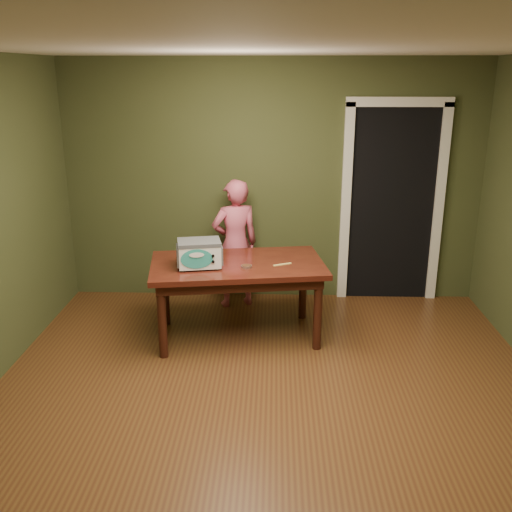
{
  "coord_description": "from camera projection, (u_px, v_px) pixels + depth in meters",
  "views": [
    {
      "loc": [
        0.03,
        -3.61,
        2.45
      ],
      "look_at": [
        -0.12,
        1.0,
        0.95
      ],
      "focal_mm": 40.0,
      "sensor_mm": 36.0,
      "label": 1
    }
  ],
  "objects": [
    {
      "name": "floor",
      "position": [
        268.0,
        421.0,
        4.19
      ],
      "size": [
        5.0,
        5.0,
        0.0
      ],
      "primitive_type": "plane",
      "color": "#583719",
      "rests_on": "ground"
    },
    {
      "name": "child",
      "position": [
        235.0,
        244.0,
        6.08
      ],
      "size": [
        0.59,
        0.49,
        1.39
      ],
      "primitive_type": "imported",
      "rotation": [
        0.0,
        0.0,
        3.5
      ],
      "color": "#CB536F",
      "rests_on": "floor"
    },
    {
      "name": "dining_table",
      "position": [
        237.0,
        273.0,
        5.34
      ],
      "size": [
        1.72,
        1.13,
        0.75
      ],
      "rotation": [
        0.0,
        0.0,
        0.15
      ],
      "color": "#37110C",
      "rests_on": "floor"
    },
    {
      "name": "spatula",
      "position": [
        282.0,
        264.0,
        5.25
      ],
      "size": [
        0.17,
        0.1,
        0.01
      ],
      "primitive_type": "cube",
      "rotation": [
        0.0,
        0.0,
        0.45
      ],
      "color": "#D9BB5E",
      "rests_on": "dining_table"
    },
    {
      "name": "room_shell",
      "position": [
        270.0,
        192.0,
        3.66
      ],
      "size": [
        4.52,
        5.02,
        2.61
      ],
      "color": "#3C4424",
      "rests_on": "ground"
    },
    {
      "name": "toy_oven",
      "position": [
        199.0,
        253.0,
        5.15
      ],
      "size": [
        0.45,
        0.34,
        0.25
      ],
      "rotation": [
        0.0,
        0.0,
        0.19
      ],
      "color": "#4C4F54",
      "rests_on": "dining_table"
    },
    {
      "name": "doorway",
      "position": [
        387.0,
        200.0,
        6.46
      ],
      "size": [
        1.1,
        0.66,
        2.25
      ],
      "color": "black",
      "rests_on": "ground"
    },
    {
      "name": "baking_pan",
      "position": [
        246.0,
        266.0,
        5.17
      ],
      "size": [
        0.1,
        0.1,
        0.02
      ],
      "color": "silver",
      "rests_on": "dining_table"
    }
  ]
}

